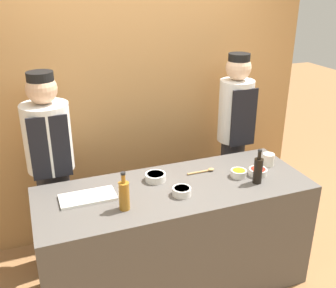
% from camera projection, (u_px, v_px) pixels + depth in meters
% --- Properties ---
extents(ground_plane, '(14.00, 14.00, 0.00)m').
position_uv_depth(ground_plane, '(175.00, 282.00, 3.19)').
color(ground_plane, olive).
extents(cabinet_wall, '(3.26, 0.18, 2.40)m').
position_uv_depth(cabinet_wall, '(134.00, 106.00, 3.60)').
color(cabinet_wall, '#B7844C').
rests_on(cabinet_wall, ground_plane).
extents(counter, '(2.00, 0.75, 0.88)m').
position_uv_depth(counter, '(175.00, 237.00, 3.01)').
color(counter, '#514C47').
rests_on(counter, ground_plane).
extents(sauce_bowl_green, '(0.13, 0.13, 0.06)m').
position_uv_depth(sauce_bowl_green, '(182.00, 191.00, 2.73)').
color(sauce_bowl_green, silver).
rests_on(sauce_bowl_green, counter).
extents(sauce_bowl_red, '(0.14, 0.14, 0.05)m').
position_uv_depth(sauce_bowl_red, '(258.00, 172.00, 3.01)').
color(sauce_bowl_red, silver).
rests_on(sauce_bowl_red, counter).
extents(sauce_bowl_orange, '(0.12, 0.12, 0.05)m').
position_uv_depth(sauce_bowl_orange, '(239.00, 173.00, 2.98)').
color(sauce_bowl_orange, silver).
rests_on(sauce_bowl_orange, counter).
extents(sauce_bowl_yellow, '(0.15, 0.15, 0.06)m').
position_uv_depth(sauce_bowl_yellow, '(155.00, 177.00, 2.92)').
color(sauce_bowl_yellow, silver).
rests_on(sauce_bowl_yellow, counter).
extents(cutting_board, '(0.38, 0.19, 0.02)m').
position_uv_depth(cutting_board, '(88.00, 197.00, 2.69)').
color(cutting_board, white).
rests_on(cutting_board, counter).
extents(bottle_soy, '(0.07, 0.07, 0.27)m').
position_uv_depth(bottle_soy, '(258.00, 170.00, 2.86)').
color(bottle_soy, black).
rests_on(bottle_soy, counter).
extents(bottle_amber, '(0.07, 0.07, 0.27)m').
position_uv_depth(bottle_amber, '(124.00, 195.00, 2.53)').
color(bottle_amber, '#9E661E').
rests_on(bottle_amber, counter).
extents(cup_cream, '(0.09, 0.09, 0.10)m').
position_uv_depth(cup_cream, '(268.00, 160.00, 3.15)').
color(cup_cream, silver).
rests_on(cup_cream, counter).
extents(wooden_spoon, '(0.23, 0.04, 0.02)m').
position_uv_depth(wooden_spoon, '(204.00, 171.00, 3.05)').
color(wooden_spoon, '#B2844C').
rests_on(wooden_spoon, counter).
extents(chef_left, '(0.36, 0.36, 1.67)m').
position_uv_depth(chef_left, '(52.00, 168.00, 3.07)').
color(chef_left, '#28282D').
rests_on(chef_left, ground_plane).
extents(chef_right, '(0.30, 0.30, 1.69)m').
position_uv_depth(chef_right, '(234.00, 136.00, 3.58)').
color(chef_right, '#28282D').
rests_on(chef_right, ground_plane).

